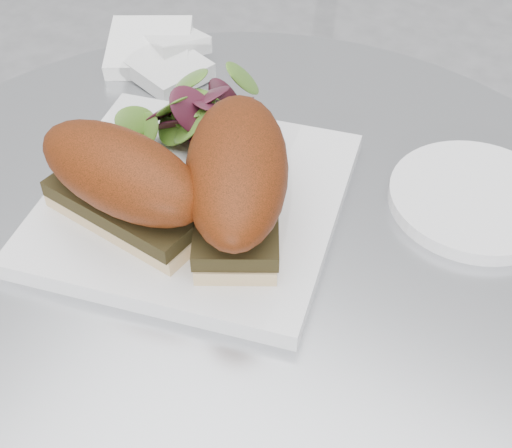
{
  "coord_description": "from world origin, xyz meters",
  "views": [
    {
      "loc": [
        0.21,
        -0.34,
        1.15
      ],
      "look_at": [
        0.02,
        0.0,
        0.77
      ],
      "focal_mm": 50.0,
      "sensor_mm": 36.0,
      "label": 1
    }
  ],
  "objects_px": {
    "sandwich_right": "(237,176)",
    "saucer": "(475,199)",
    "sandwich_left": "(122,180)",
    "plate": "(195,201)"
  },
  "relations": [
    {
      "from": "sandwich_right",
      "to": "saucer",
      "type": "height_order",
      "value": "sandwich_right"
    },
    {
      "from": "saucer",
      "to": "sandwich_left",
      "type": "bearing_deg",
      "value": -143.15
    },
    {
      "from": "plate",
      "to": "sandwich_right",
      "type": "xyz_separation_m",
      "value": [
        0.05,
        -0.0,
        0.05
      ]
    },
    {
      "from": "plate",
      "to": "sandwich_right",
      "type": "bearing_deg",
      "value": -5.81
    },
    {
      "from": "sandwich_left",
      "to": "saucer",
      "type": "relative_size",
      "value": 1.11
    },
    {
      "from": "sandwich_left",
      "to": "saucer",
      "type": "height_order",
      "value": "sandwich_left"
    },
    {
      "from": "sandwich_left",
      "to": "sandwich_right",
      "type": "xyz_separation_m",
      "value": [
        0.07,
        0.05,
        0.0
      ]
    },
    {
      "from": "plate",
      "to": "saucer",
      "type": "height_order",
      "value": "plate"
    },
    {
      "from": "sandwich_right",
      "to": "saucer",
      "type": "distance_m",
      "value": 0.21
    },
    {
      "from": "sandwich_right",
      "to": "saucer",
      "type": "bearing_deg",
      "value": 99.32
    }
  ]
}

